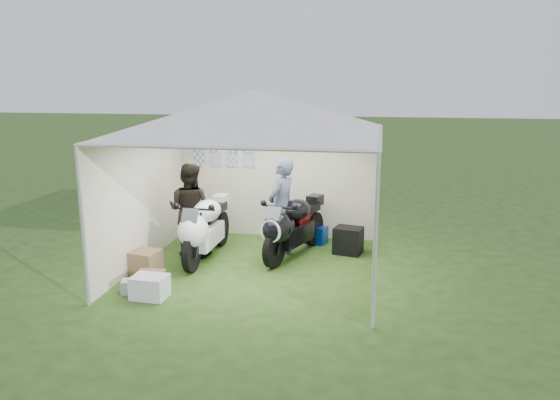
# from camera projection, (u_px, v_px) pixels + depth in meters

# --- Properties ---
(ground) EXTENTS (80.00, 80.00, 0.00)m
(ground) POSITION_uv_depth(u_px,v_px,m) (256.00, 268.00, 9.36)
(ground) COLOR #294815
(ground) RESTS_ON ground
(canopy_tent) EXTENTS (5.66, 5.66, 3.00)m
(canopy_tent) POSITION_uv_depth(u_px,v_px,m) (255.00, 116.00, 8.84)
(canopy_tent) COLOR silver
(canopy_tent) RESTS_ON ground
(motorcycle_white) EXTENTS (0.52, 2.21, 1.09)m
(motorcycle_white) POSITION_uv_depth(u_px,v_px,m) (204.00, 227.00, 9.65)
(motorcycle_white) COLOR black
(motorcycle_white) RESTS_ON ground
(motorcycle_black) EXTENTS (0.97, 2.11, 1.07)m
(motorcycle_black) POSITION_uv_depth(u_px,v_px,m) (292.00, 225.00, 9.79)
(motorcycle_black) COLOR black
(motorcycle_black) RESTS_ON ground
(paddock_stand) EXTENTS (0.52, 0.41, 0.34)m
(paddock_stand) POSITION_uv_depth(u_px,v_px,m) (315.00, 235.00, 10.73)
(paddock_stand) COLOR #0D40C2
(paddock_stand) RESTS_ON ground
(person_dark_jacket) EXTENTS (0.91, 0.75, 1.70)m
(person_dark_jacket) POSITION_uv_depth(u_px,v_px,m) (190.00, 210.00, 9.87)
(person_dark_jacket) COLOR black
(person_dark_jacket) RESTS_ON ground
(person_blue_jacket) EXTENTS (0.66, 0.78, 1.82)m
(person_blue_jacket) POSITION_uv_depth(u_px,v_px,m) (282.00, 208.00, 9.73)
(person_blue_jacket) COLOR slate
(person_blue_jacket) RESTS_ON ground
(equipment_box) EXTENTS (0.57, 0.50, 0.50)m
(equipment_box) POSITION_uv_depth(u_px,v_px,m) (348.00, 240.00, 10.08)
(equipment_box) COLOR black
(equipment_box) RESTS_ON ground
(crate_0) EXTENTS (0.52, 0.41, 0.33)m
(crate_0) POSITION_uv_depth(u_px,v_px,m) (150.00, 287.00, 8.04)
(crate_0) COLOR silver
(crate_0) RESTS_ON ground
(crate_1) EXTENTS (0.49, 0.49, 0.38)m
(crate_1) POSITION_uv_depth(u_px,v_px,m) (146.00, 262.00, 9.06)
(crate_1) COLOR brown
(crate_1) RESTS_ON ground
(crate_2) EXTENTS (0.32, 0.29, 0.20)m
(crate_2) POSITION_uv_depth(u_px,v_px,m) (131.00, 286.00, 8.23)
(crate_2) COLOR silver
(crate_2) RESTS_ON ground
(crate_3) EXTENTS (0.43, 0.33, 0.27)m
(crate_3) POSITION_uv_depth(u_px,v_px,m) (151.00, 280.00, 8.41)
(crate_3) COLOR brown
(crate_3) RESTS_ON ground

